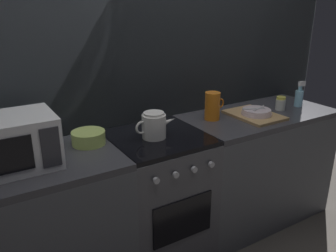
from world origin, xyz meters
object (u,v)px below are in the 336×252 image
Objects in this scene: kettle at (154,125)px; dish_pile at (255,114)px; spray_bottle at (299,97)px; microwave at (9,143)px; mixing_bowl at (89,138)px; pitcher at (213,106)px; spice_jar at (281,103)px; stove_unit at (158,197)px.

dish_pile is at bearing -1.94° from kettle.
microwave is at bearing 179.04° from spray_bottle.
mixing_bowl is (-0.39, 0.11, -0.04)m from kettle.
spice_jar is (0.60, -0.10, -0.05)m from pitcher.
spice_jar is at bearing -0.13° from kettle.
spray_bottle reaches higher than pitcher.
stove_unit is 8.57× the size of spice_jar.
pitcher is at bearing 170.99° from spice_jar.
spray_bottle is at bearing -4.21° from mixing_bowl.
spray_bottle reaches higher than kettle.
pitcher is 0.50× the size of dish_pile.
spray_bottle is at bearing -0.52° from kettle.
spray_bottle is at bearing -2.68° from spice_jar.
stove_unit is 4.50× the size of pitcher.
kettle is 0.40m from mixing_bowl.
spice_jar is at bearing -0.98° from stove_unit.
microwave is 2.27× the size of spray_bottle.
kettle reaches higher than stove_unit.
spray_bottle is at bearing -0.96° from microwave.
stove_unit is 4.43× the size of spray_bottle.
spice_jar is (1.14, -0.00, -0.03)m from kettle.
stove_unit is 1.41m from spray_bottle.
kettle is 1.34m from spray_bottle.
microwave reaches higher than stove_unit.
pitcher is (0.92, -0.02, 0.06)m from mixing_bowl.
spray_bottle reaches higher than mixing_bowl.
spice_jar is (1.96, -0.03, -0.08)m from microwave.
mixing_bowl is at bearing 11.58° from microwave.
mixing_bowl is 0.99× the size of spray_bottle.
kettle is 1.14m from spice_jar.
spray_bottle is (1.30, -0.03, 0.53)m from stove_unit.
microwave reaches higher than pitcher.
dish_pile is at bearing -178.10° from spray_bottle.
microwave is 0.46m from mixing_bowl.
stove_unit is at bearing 176.82° from dish_pile.
microwave is at bearing -168.42° from mixing_bowl.
kettle is (0.83, -0.02, -0.05)m from microwave.
dish_pile is (0.81, -0.04, 0.47)m from stove_unit.
mixing_bowl is 1.53m from spice_jar.
mixing_bowl is at bearing 178.63° from pitcher.
pitcher reaches higher than spice_jar.
spice_jar reaches higher than dish_pile.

